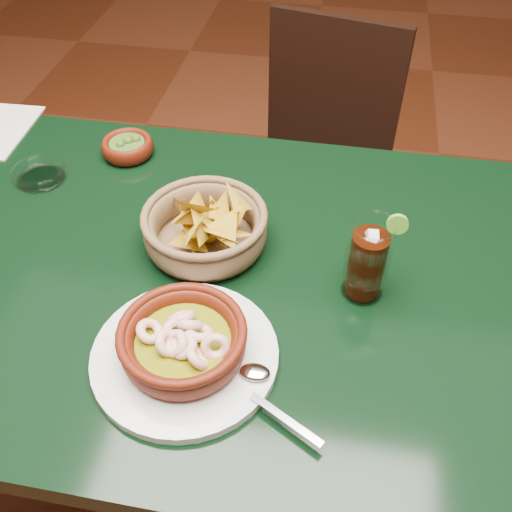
% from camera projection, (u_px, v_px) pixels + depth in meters
% --- Properties ---
extents(ground, '(7.00, 7.00, 0.00)m').
position_uv_depth(ground, '(205.00, 464.00, 1.49)').
color(ground, '#471C0C').
rests_on(ground, ground).
extents(dining_table, '(1.20, 0.80, 0.75)m').
position_uv_depth(dining_table, '(182.00, 301.00, 1.03)').
color(dining_table, black).
rests_on(dining_table, ground).
extents(dining_chair, '(0.47, 0.47, 0.86)m').
position_uv_depth(dining_chair, '(315.00, 167.00, 1.62)').
color(dining_chair, black).
rests_on(dining_chair, ground).
extents(shrimp_plate, '(0.34, 0.27, 0.08)m').
position_uv_depth(shrimp_plate, '(184.00, 345.00, 0.80)').
color(shrimp_plate, silver).
rests_on(shrimp_plate, dining_table).
extents(chip_basket, '(0.24, 0.24, 0.16)m').
position_uv_depth(chip_basket, '(205.00, 228.00, 0.96)').
color(chip_basket, brown).
rests_on(chip_basket, dining_table).
extents(guacamole_ramekin, '(0.12, 0.12, 0.04)m').
position_uv_depth(guacamole_ramekin, '(128.00, 147.00, 1.17)').
color(guacamole_ramekin, '#471106').
rests_on(guacamole_ramekin, dining_table).
extents(cola_drink, '(0.14, 0.14, 0.16)m').
position_uv_depth(cola_drink, '(367.00, 260.00, 0.86)').
color(cola_drink, white).
rests_on(cola_drink, dining_table).
extents(glass_ashtray, '(0.12, 0.12, 0.03)m').
position_uv_depth(glass_ashtray, '(40.00, 174.00, 1.11)').
color(glass_ashtray, white).
rests_on(glass_ashtray, dining_table).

